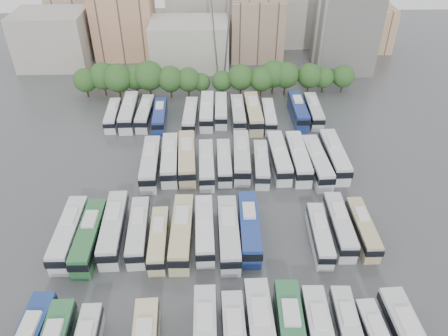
{
  "coord_description": "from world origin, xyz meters",
  "views": [
    {
      "loc": [
        -0.24,
        -52.22,
        46.69
      ],
      "look_at": [
        1.49,
        8.22,
        3.0
      ],
      "focal_mm": 35.0,
      "sensor_mm": 36.0,
      "label": 1
    }
  ],
  "objects_px": {
    "bus_r1_s1": "(90,236)",
    "bus_r1_s8": "(249,227)",
    "bus_r1_s5": "(182,232)",
    "bus_r1_s3": "(139,231)",
    "electricity_pylon": "(221,5)",
    "bus_r2_s4": "(170,159)",
    "bus_r2_s6": "(206,164)",
    "bus_r3_s7": "(221,110)",
    "bus_r3_s9": "(253,113)",
    "bus_r2_s13": "(334,156)",
    "bus_r3_s5": "(190,116)",
    "bus_r0_s8": "(261,334)",
    "bus_r3_s8": "(238,113)",
    "bus_r3_s13": "(314,111)",
    "bus_r2_s10": "(279,157)",
    "bus_r1_s12": "(339,225)",
    "bus_r2_s9": "(261,163)",
    "bus_r2_s11": "(298,158)",
    "bus_r1_s4": "(159,239)",
    "bus_r2_s12": "(317,162)",
    "bus_r0_s11": "(348,333)",
    "bus_r2_s8": "(242,157)",
    "bus_r3_s12": "(298,110)",
    "bus_r0_s9": "(291,335)",
    "bus_r2_s7": "(224,162)",
    "bus_r1_s13": "(363,228)",
    "bus_r3_s0": "(113,115)",
    "bus_r1_s7": "(229,233)",
    "bus_r1_s2": "(114,228)",
    "bus_r3_s3": "(160,115)",
    "apartment_tower": "(347,18)",
    "bus_r3_s10": "(269,116)",
    "bus_r1_s6": "(205,229)",
    "bus_r1_s11": "(320,235)",
    "bus_r2_s3": "(151,163)",
    "bus_r1_s0": "(69,233)",
    "bus_r2_s5": "(187,157)",
    "bus_r3_s1": "(129,112)"
  },
  "relations": [
    {
      "from": "bus_r1_s1",
      "to": "bus_r1_s8",
      "type": "distance_m",
      "value": 23.15
    },
    {
      "from": "bus_r1_s5",
      "to": "bus_r1_s3",
      "type": "bearing_deg",
      "value": 175.88
    },
    {
      "from": "electricity_pylon",
      "to": "bus_r2_s4",
      "type": "height_order",
      "value": "electricity_pylon"
    },
    {
      "from": "bus_r1_s8",
      "to": "bus_r2_s6",
      "type": "height_order",
      "value": "bus_r1_s8"
    },
    {
      "from": "bus_r3_s7",
      "to": "bus_r3_s9",
      "type": "relative_size",
      "value": 0.87
    },
    {
      "from": "bus_r2_s13",
      "to": "bus_r3_s5",
      "type": "relative_size",
      "value": 1.12
    },
    {
      "from": "bus_r0_s8",
      "to": "bus_r1_s8",
      "type": "distance_m",
      "value": 17.68
    },
    {
      "from": "bus_r3_s8",
      "to": "bus_r3_s13",
      "type": "xyz_separation_m",
      "value": [
        16.31,
        0.72,
        -0.03
      ]
    },
    {
      "from": "bus_r2_s10",
      "to": "bus_r2_s13",
      "type": "bearing_deg",
      "value": -1.67
    },
    {
      "from": "bus_r1_s12",
      "to": "bus_r2_s4",
      "type": "distance_m",
      "value": 31.96
    },
    {
      "from": "bus_r2_s9",
      "to": "bus_r2_s11",
      "type": "relative_size",
      "value": 0.86
    },
    {
      "from": "bus_r1_s3",
      "to": "bus_r1_s12",
      "type": "xyz_separation_m",
      "value": [
        29.7,
        0.36,
        -0.01
      ]
    },
    {
      "from": "bus_r3_s7",
      "to": "bus_r1_s4",
      "type": "bearing_deg",
      "value": -103.01
    },
    {
      "from": "bus_r2_s12",
      "to": "bus_r0_s11",
      "type": "bearing_deg",
      "value": -98.24
    },
    {
      "from": "bus_r3_s9",
      "to": "bus_r1_s5",
      "type": "bearing_deg",
      "value": -111.96
    },
    {
      "from": "bus_r2_s8",
      "to": "bus_r3_s12",
      "type": "bearing_deg",
      "value": 54.77
    },
    {
      "from": "bus_r0_s9",
      "to": "bus_r2_s7",
      "type": "height_order",
      "value": "bus_r0_s9"
    },
    {
      "from": "bus_r1_s13",
      "to": "bus_r2_s13",
      "type": "relative_size",
      "value": 0.83
    },
    {
      "from": "electricity_pylon",
      "to": "bus_r3_s0",
      "type": "height_order",
      "value": "electricity_pylon"
    },
    {
      "from": "bus_r0_s9",
      "to": "bus_r2_s11",
      "type": "height_order",
      "value": "bus_r0_s9"
    },
    {
      "from": "bus_r1_s5",
      "to": "bus_r1_s12",
      "type": "distance_m",
      "value": 23.34
    },
    {
      "from": "bus_r1_s12",
      "to": "bus_r2_s4",
      "type": "bearing_deg",
      "value": 146.63
    },
    {
      "from": "bus_r3_s13",
      "to": "bus_r1_s7",
      "type": "bearing_deg",
      "value": -116.82
    },
    {
      "from": "bus_r1_s2",
      "to": "bus_r3_s3",
      "type": "distance_m",
      "value": 34.51
    },
    {
      "from": "apartment_tower",
      "to": "bus_r3_s10",
      "type": "distance_m",
      "value": 38.65
    },
    {
      "from": "bus_r1_s2",
      "to": "bus_r3_s12",
      "type": "xyz_separation_m",
      "value": [
        33.16,
        35.45,
        -0.1
      ]
    },
    {
      "from": "bus_r3_s8",
      "to": "bus_r1_s4",
      "type": "bearing_deg",
      "value": -110.48
    },
    {
      "from": "bus_r1_s12",
      "to": "bus_r3_s0",
      "type": "distance_m",
      "value": 53.1
    },
    {
      "from": "apartment_tower",
      "to": "bus_r3_s13",
      "type": "xyz_separation_m",
      "value": [
        -12.61,
        -27.66,
        -11.16
      ]
    },
    {
      "from": "bus_r1_s6",
      "to": "bus_r3_s13",
      "type": "height_order",
      "value": "bus_r1_s6"
    },
    {
      "from": "apartment_tower",
      "to": "bus_r3_s0",
      "type": "distance_m",
      "value": 63.2
    },
    {
      "from": "apartment_tower",
      "to": "bus_r3_s10",
      "type": "height_order",
      "value": "apartment_tower"
    },
    {
      "from": "bus_r1_s11",
      "to": "bus_r1_s13",
      "type": "relative_size",
      "value": 1.0
    },
    {
      "from": "bus_r2_s10",
      "to": "bus_r2_s6",
      "type": "bearing_deg",
      "value": -174.58
    },
    {
      "from": "bus_r2_s3",
      "to": "bus_r3_s5",
      "type": "relative_size",
      "value": 1.1
    },
    {
      "from": "bus_r3_s13",
      "to": "bus_r3_s8",
      "type": "bearing_deg",
      "value": -176.23
    },
    {
      "from": "bus_r3_s5",
      "to": "bus_r3_s12",
      "type": "bearing_deg",
      "value": 6.36
    },
    {
      "from": "bus_r1_s1",
      "to": "bus_r1_s6",
      "type": "xyz_separation_m",
      "value": [
        16.53,
        1.09,
        -0.13
      ]
    },
    {
      "from": "bus_r2_s8",
      "to": "bus_r2_s6",
      "type": "bearing_deg",
      "value": -161.08
    },
    {
      "from": "bus_r1_s11",
      "to": "bus_r3_s10",
      "type": "distance_m",
      "value": 35.72
    },
    {
      "from": "bus_r1_s3",
      "to": "bus_r2_s10",
      "type": "height_order",
      "value": "bus_r2_s10"
    },
    {
      "from": "electricity_pylon",
      "to": "bus_r3_s13",
      "type": "xyz_separation_m",
      "value": [
        19.39,
        -19.66,
        -16.82
      ]
    },
    {
      "from": "bus_r1_s0",
      "to": "electricity_pylon",
      "type": "bearing_deg",
      "value": 67.7
    },
    {
      "from": "bus_r2_s6",
      "to": "bus_r3_s13",
      "type": "xyz_separation_m",
      "value": [
        22.95,
        19.27,
        -0.02
      ]
    },
    {
      "from": "bus_r1_s13",
      "to": "bus_r3_s13",
      "type": "bearing_deg",
      "value": 90.11
    },
    {
      "from": "bus_r2_s9",
      "to": "electricity_pylon",
      "type": "bearing_deg",
      "value": 101.83
    },
    {
      "from": "bus_r2_s10",
      "to": "bus_r2_s8",
      "type": "bearing_deg",
      "value": 175.97
    },
    {
      "from": "bus_r3_s8",
      "to": "bus_r3_s10",
      "type": "distance_m",
      "value": 6.57
    },
    {
      "from": "bus_r2_s10",
      "to": "bus_r3_s13",
      "type": "distance_m",
      "value": 20.15
    },
    {
      "from": "bus_r2_s5",
      "to": "bus_r3_s1",
      "type": "xyz_separation_m",
      "value": [
        -13.06,
        17.7,
        -0.07
      ]
    }
  ]
}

